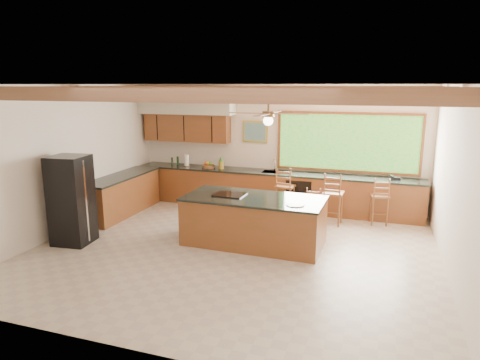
% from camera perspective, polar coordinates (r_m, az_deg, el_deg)
% --- Properties ---
extents(ground, '(7.20, 7.20, 0.00)m').
position_cam_1_polar(ground, '(8.02, -0.89, -9.32)').
color(ground, '#B8A798').
rests_on(ground, ground).
extents(room_shell, '(7.27, 6.54, 3.02)m').
position_cam_1_polar(room_shell, '(8.15, -0.54, 7.10)').
color(room_shell, beige).
rests_on(room_shell, ground).
extents(counter_run, '(7.12, 3.10, 1.25)m').
position_cam_1_polar(counter_run, '(10.41, -0.54, -1.47)').
color(counter_run, brown).
rests_on(counter_run, ground).
extents(island, '(2.66, 1.29, 0.94)m').
position_cam_1_polar(island, '(8.20, 1.87, -5.41)').
color(island, brown).
rests_on(island, ground).
extents(refrigerator, '(0.73, 0.71, 1.70)m').
position_cam_1_polar(refrigerator, '(8.74, -21.55, -2.51)').
color(refrigerator, black).
rests_on(refrigerator, ground).
extents(bar_stool_a, '(0.45, 0.45, 1.16)m').
position_cam_1_polar(bar_stool_a, '(9.88, 6.00, -0.97)').
color(bar_stool_a, brown).
rests_on(bar_stool_a, ground).
extents(bar_stool_b, '(0.36, 0.36, 0.94)m').
position_cam_1_polar(bar_stool_b, '(9.00, 9.75, -3.30)').
color(bar_stool_b, brown).
rests_on(bar_stool_b, ground).
extents(bar_stool_c, '(0.44, 0.44, 1.16)m').
position_cam_1_polar(bar_stool_c, '(9.41, 12.30, -1.87)').
color(bar_stool_c, brown).
rests_on(bar_stool_c, ground).
extents(bar_stool_d, '(0.44, 0.44, 1.06)m').
position_cam_1_polar(bar_stool_d, '(9.70, 18.13, -2.17)').
color(bar_stool_d, brown).
rests_on(bar_stool_d, ground).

